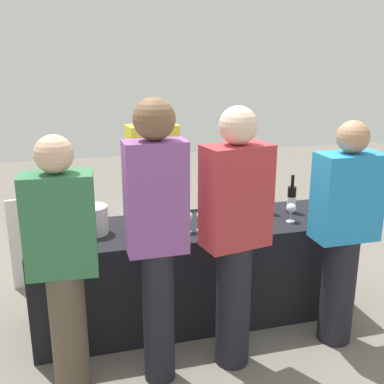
# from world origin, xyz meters

# --- Properties ---
(ground_plane) EXTENTS (12.00, 12.00, 0.00)m
(ground_plane) POSITION_xyz_m (0.00, 0.00, 0.00)
(ground_plane) COLOR slate
(tasting_table) EXTENTS (2.31, 0.67, 0.75)m
(tasting_table) POSITION_xyz_m (0.00, 0.00, 0.37)
(tasting_table) COLOR black
(tasting_table) RESTS_ON ground_plane
(wine_bottle_0) EXTENTS (0.07, 0.07, 0.32)m
(wine_bottle_0) POSITION_xyz_m (-0.88, 0.14, 0.87)
(wine_bottle_0) COLOR black
(wine_bottle_0) RESTS_ON tasting_table
(wine_bottle_1) EXTENTS (0.07, 0.07, 0.30)m
(wine_bottle_1) POSITION_xyz_m (-0.39, 0.09, 0.85)
(wine_bottle_1) COLOR black
(wine_bottle_1) RESTS_ON tasting_table
(wine_bottle_2) EXTENTS (0.07, 0.07, 0.32)m
(wine_bottle_2) POSITION_xyz_m (0.54, 0.14, 0.86)
(wine_bottle_2) COLOR black
(wine_bottle_2) RESTS_ON tasting_table
(wine_bottle_3) EXTENTS (0.07, 0.07, 0.30)m
(wine_bottle_3) POSITION_xyz_m (0.63, 0.10, 0.85)
(wine_bottle_3) COLOR black
(wine_bottle_3) RESTS_ON tasting_table
(wine_bottle_4) EXTENTS (0.07, 0.07, 0.30)m
(wine_bottle_4) POSITION_xyz_m (0.83, 0.07, 0.86)
(wine_bottle_4) COLOR black
(wine_bottle_4) RESTS_ON tasting_table
(wine_glass_0) EXTENTS (0.07, 0.07, 0.14)m
(wine_glass_0) POSITION_xyz_m (-0.78, -0.08, 0.85)
(wine_glass_0) COLOR silver
(wine_glass_0) RESTS_ON tasting_table
(wine_glass_1) EXTENTS (0.07, 0.07, 0.14)m
(wine_glass_1) POSITION_xyz_m (-0.46, -0.06, 0.85)
(wine_glass_1) COLOR silver
(wine_glass_1) RESTS_ON tasting_table
(wine_glass_2) EXTENTS (0.08, 0.08, 0.15)m
(wine_glass_2) POSITION_xyz_m (-0.07, -0.13, 0.86)
(wine_glass_2) COLOR silver
(wine_glass_2) RESTS_ON tasting_table
(wine_glass_3) EXTENTS (0.06, 0.06, 0.14)m
(wine_glass_3) POSITION_xyz_m (0.03, -0.12, 0.85)
(wine_glass_3) COLOR silver
(wine_glass_3) RESTS_ON tasting_table
(wine_glass_4) EXTENTS (0.07, 0.07, 0.14)m
(wine_glass_4) POSITION_xyz_m (0.73, -0.13, 0.85)
(wine_glass_4) COLOR silver
(wine_glass_4) RESTS_ON tasting_table
(ice_bucket) EXTENTS (0.21, 0.21, 0.20)m
(ice_bucket) POSITION_xyz_m (-0.71, 0.02, 0.85)
(ice_bucket) COLOR silver
(ice_bucket) RESTS_ON tasting_table
(server_pouring) EXTENTS (0.43, 0.27, 1.62)m
(server_pouring) POSITION_xyz_m (-0.17, 0.61, 0.87)
(server_pouring) COLOR #3F3351
(server_pouring) RESTS_ON ground_plane
(guest_0) EXTENTS (0.40, 0.24, 1.55)m
(guest_0) POSITION_xyz_m (-0.91, -0.60, 0.84)
(guest_0) COLOR brown
(guest_0) RESTS_ON ground_plane
(guest_1) EXTENTS (0.35, 0.23, 1.73)m
(guest_1) POSITION_xyz_m (-0.38, -0.65, 0.97)
(guest_1) COLOR black
(guest_1) RESTS_ON ground_plane
(guest_2) EXTENTS (0.44, 0.29, 1.67)m
(guest_2) POSITION_xyz_m (0.11, -0.61, 0.91)
(guest_2) COLOR black
(guest_2) RESTS_ON ground_plane
(guest_3) EXTENTS (0.42, 0.23, 1.56)m
(guest_3) POSITION_xyz_m (0.89, -0.57, 0.83)
(guest_3) COLOR black
(guest_3) RESTS_ON ground_plane
(menu_board) EXTENTS (0.62, 0.13, 0.80)m
(menu_board) POSITION_xyz_m (-1.07, 0.86, 0.40)
(menu_board) COLOR white
(menu_board) RESTS_ON ground_plane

